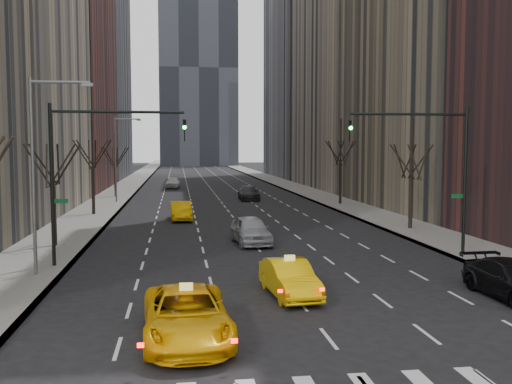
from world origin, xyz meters
name	(u,v)px	position (x,y,z in m)	size (l,w,h in m)	color
ground	(329,339)	(0.00, 0.00, 0.00)	(400.00, 400.00, 0.00)	black
sidewalk_left	(127,186)	(-12.25, 70.00, 0.07)	(4.50, 320.00, 0.15)	slate
sidewalk_right	(287,185)	(12.25, 70.00, 0.07)	(4.50, 320.00, 0.15)	slate
bld_left_far	(53,30)	(-21.50, 66.00, 22.00)	(14.00, 28.00, 44.00)	brown
bld_left_deep	(86,19)	(-21.50, 96.00, 30.00)	(14.00, 30.00, 60.00)	slate
bld_right_far	(359,15)	(21.50, 64.00, 25.00)	(14.00, 28.00, 50.00)	tan
bld_right_deep	(310,30)	(21.50, 95.00, 29.00)	(14.00, 30.00, 58.00)	slate
tree_lw_b	(53,186)	(-12.00, 18.00, 3.72)	(3.36, 3.50, 7.82)	black
tree_lw_c	(93,170)	(-12.00, 34.00, 4.04)	(3.36, 3.50, 8.74)	black
tree_lw_d	(115,168)	(-12.00, 52.00, 3.56)	(3.36, 3.50, 7.36)	black
tree_rw_b	(411,179)	(12.00, 22.00, 3.72)	(3.36, 3.50, 7.82)	black
tree_rw_c	(341,166)	(12.00, 40.00, 4.04)	(3.36, 3.50, 8.74)	black
traffic_mast_left	(87,158)	(-9.11, 12.00, 5.49)	(6.69, 0.39, 8.00)	black
traffic_mast_right	(436,157)	(9.11, 12.00, 5.49)	(6.69, 0.39, 8.00)	black
streetlight_near	(41,156)	(-10.84, 10.00, 5.62)	(2.83, 0.22, 9.00)	slate
streetlight_far	(119,151)	(-10.84, 45.00, 5.62)	(2.83, 0.22, 9.00)	slate
taxi_suv	(187,315)	(-4.43, 0.49, 0.79)	(2.63, 5.70, 1.58)	#FFB905
taxi_sedan	(290,278)	(-0.23, 5.19, 0.73)	(1.54, 4.43, 1.46)	#F4BD05
silver_sedan_ahead	(251,230)	(-0.19, 17.79, 0.86)	(2.04, 5.06, 1.72)	#A1A3A8
far_taxi	(181,211)	(-4.43, 29.85, 0.76)	(1.62, 4.64, 1.53)	#F7B305
far_suv_grey	(249,193)	(3.29, 46.87, 0.79)	(2.20, 5.42, 1.57)	#28282D
far_car_white	(172,182)	(-5.44, 66.26, 0.85)	(2.00, 4.98, 1.70)	silver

